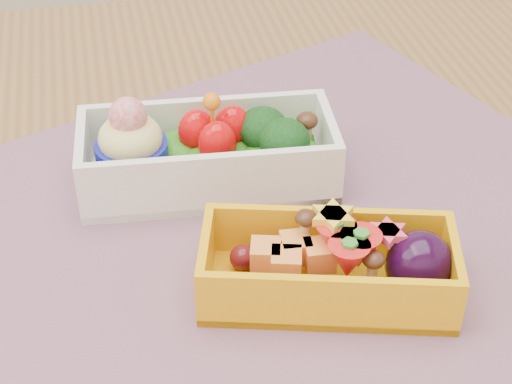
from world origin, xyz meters
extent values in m
cube|color=brown|center=(0.00, 0.00, 0.73)|extent=(1.20, 0.80, 0.04)
cube|color=#855B71|center=(0.02, -0.03, 0.75)|extent=(0.67, 0.60, 0.00)
cube|color=white|center=(0.00, 0.04, 0.78)|extent=(0.20, 0.10, 0.05)
ellipsoid|color=#449C20|center=(0.00, 0.04, 0.77)|extent=(0.19, 0.09, 0.02)
cylinder|color=#151DA4|center=(-0.05, 0.04, 0.78)|extent=(0.05, 0.05, 0.03)
sphere|color=red|center=(-0.05, 0.04, 0.82)|extent=(0.03, 0.03, 0.03)
ellipsoid|color=red|center=(0.00, 0.05, 0.79)|extent=(0.03, 0.03, 0.04)
ellipsoid|color=red|center=(0.01, 0.03, 0.79)|extent=(0.03, 0.03, 0.04)
ellipsoid|color=red|center=(0.02, 0.05, 0.79)|extent=(0.03, 0.03, 0.04)
sphere|color=orange|center=(0.01, 0.04, 0.82)|extent=(0.01, 0.01, 0.01)
ellipsoid|color=black|center=(0.05, 0.05, 0.79)|extent=(0.04, 0.04, 0.03)
ellipsoid|color=black|center=(0.06, 0.03, 0.79)|extent=(0.04, 0.04, 0.03)
ellipsoid|color=#3F2111|center=(0.08, 0.04, 0.80)|extent=(0.02, 0.02, 0.01)
cube|color=#F1A90C|center=(0.06, -0.10, 0.77)|extent=(0.18, 0.11, 0.04)
ellipsoid|color=#571015|center=(0.02, -0.09, 0.77)|extent=(0.10, 0.06, 0.02)
cube|color=orange|center=(0.04, -0.09, 0.78)|extent=(0.05, 0.04, 0.02)
cone|color=red|center=(0.06, -0.09, 0.79)|extent=(0.03, 0.03, 0.03)
cone|color=red|center=(0.08, -0.10, 0.79)|extent=(0.03, 0.03, 0.03)
cone|color=red|center=(0.07, -0.11, 0.79)|extent=(0.03, 0.03, 0.03)
cylinder|color=yellow|center=(0.06, -0.08, 0.81)|extent=(0.03, 0.03, 0.01)
cylinder|color=#E53F5B|center=(0.10, -0.10, 0.80)|extent=(0.03, 0.03, 0.01)
ellipsoid|color=#3F2111|center=(0.05, -0.08, 0.79)|extent=(0.01, 0.01, 0.01)
ellipsoid|color=#3F2111|center=(0.08, -0.11, 0.79)|extent=(0.01, 0.01, 0.01)
ellipsoid|color=black|center=(0.11, -0.11, 0.78)|extent=(0.04, 0.04, 0.05)
camera|label=1|loc=(-0.07, -0.47, 1.14)|focal=57.86mm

